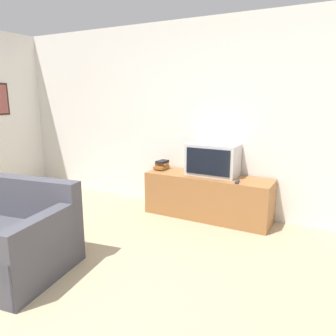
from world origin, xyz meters
TOP-DOWN VIEW (x-y plane):
  - ground_plane at (0.00, 0.00)m, footprint 14.00×14.00m
  - wall_back at (0.00, 3.03)m, footprint 9.00×0.06m
  - tv_stand at (0.41, 2.73)m, footprint 1.67×0.50m
  - television at (0.44, 2.80)m, footprint 0.66×0.37m
  - book_stack at (-0.31, 2.77)m, footprint 0.17×0.22m
  - remote_on_stand at (0.85, 2.58)m, footprint 0.06×0.17m

SIDE VIEW (x-z plane):
  - ground_plane at x=0.00m, z-range 0.00..0.00m
  - tv_stand at x=0.41m, z-range 0.00..0.57m
  - remote_on_stand at x=0.85m, z-range 0.57..0.60m
  - book_stack at x=-0.31m, z-range 0.57..0.70m
  - television at x=0.44m, z-range 0.57..0.99m
  - wall_back at x=0.00m, z-range 0.00..2.60m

